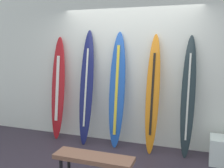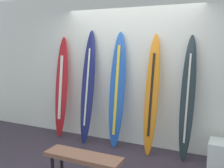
{
  "view_description": "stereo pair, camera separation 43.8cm",
  "coord_description": "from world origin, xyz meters",
  "views": [
    {
      "loc": [
        1.21,
        -3.27,
        1.86
      ],
      "look_at": [
        -0.25,
        0.95,
        1.15
      ],
      "focal_mm": 40.61,
      "sensor_mm": 36.0,
      "label": 1
    },
    {
      "loc": [
        1.62,
        -3.11,
        1.86
      ],
      "look_at": [
        -0.25,
        0.95,
        1.15
      ],
      "focal_mm": 40.61,
      "sensor_mm": 36.0,
      "label": 2
    }
  ],
  "objects": [
    {
      "name": "wall_back",
      "position": [
        0.0,
        1.3,
        1.4
      ],
      "size": [
        7.2,
        0.2,
        2.8
      ],
      "primitive_type": "cube",
      "color": "white",
      "rests_on": "ground"
    },
    {
      "name": "surfboard_crimson",
      "position": [
        -1.38,
        1.0,
        0.99
      ],
      "size": [
        0.3,
        0.33,
        2.0
      ],
      "color": "#AF181E",
      "rests_on": "ground"
    },
    {
      "name": "surfboard_navy",
      "position": [
        -0.75,
        0.97,
        1.06
      ],
      "size": [
        0.27,
        0.45,
        2.12
      ],
      "color": "navy",
      "rests_on": "ground"
    },
    {
      "name": "surfboard_cobalt",
      "position": [
        -0.17,
        1.0,
        1.03
      ],
      "size": [
        0.29,
        0.38,
        2.08
      ],
      "color": "blue",
      "rests_on": "ground"
    },
    {
      "name": "surfboard_sunset",
      "position": [
        0.49,
        0.96,
        1.02
      ],
      "size": [
        0.24,
        0.42,
        2.04
      ],
      "color": "orange",
      "rests_on": "ground"
    },
    {
      "name": "surfboard_charcoal",
      "position": [
        1.07,
        0.98,
        1.01
      ],
      "size": [
        0.24,
        0.38,
        2.01
      ],
      "color": "#202D31",
      "rests_on": "ground"
    },
    {
      "name": "display_block_left",
      "position": [
        1.63,
        0.83,
        0.21
      ],
      "size": [
        0.39,
        0.39,
        0.42
      ],
      "color": "white",
      "rests_on": "ground"
    },
    {
      "name": "bench",
      "position": [
        -0.01,
        -0.46,
        0.38
      ],
      "size": [
        1.05,
        0.3,
        0.44
      ],
      "color": "#8D5E47",
      "rests_on": "ground"
    }
  ]
}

